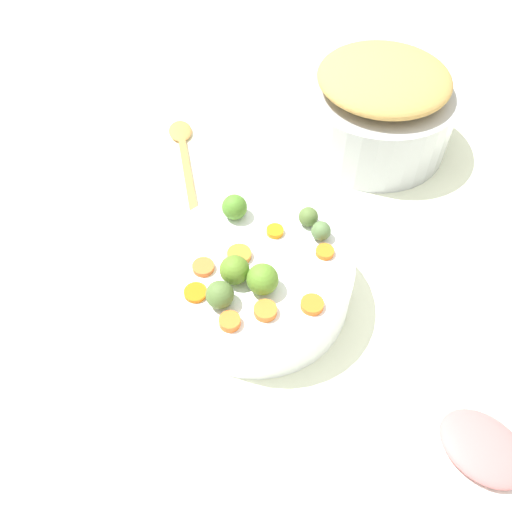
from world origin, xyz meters
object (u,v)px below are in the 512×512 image
Objects in this scene: metal_pot at (376,119)px; ham_plate at (483,454)px; serving_bowl_carrots at (256,279)px; wooden_spoon at (184,150)px.

metal_pot is 0.61m from ham_plate.
metal_pot is (-0.00, 0.43, 0.02)m from serving_bowl_carrots.
wooden_spoon is 0.72m from ham_plate.
wooden_spoon is at bearing 158.04° from ham_plate.
ham_plate is at bearing -21.96° from wooden_spoon.
metal_pot is at bearing 127.49° from ham_plate.
metal_pot is 0.37m from wooden_spoon.
serving_bowl_carrots is 1.01× the size of metal_pot.
metal_pot is at bearing 90.14° from serving_bowl_carrots.
ham_plate is (0.67, -0.27, 0.00)m from wooden_spoon.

